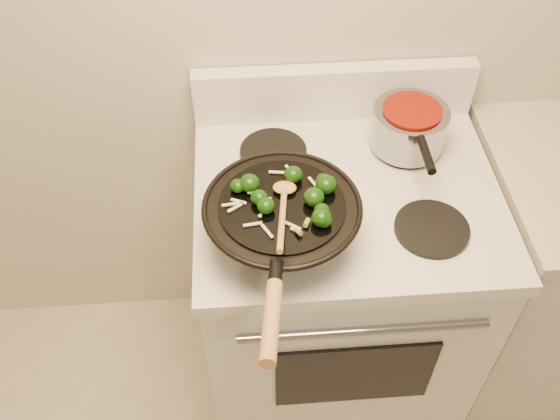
{
  "coord_description": "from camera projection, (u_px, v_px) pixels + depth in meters",
  "views": [
    {
      "loc": [
        -0.45,
        0.09,
        2.06
      ],
      "look_at": [
        -0.38,
        1.03,
        1.02
      ],
      "focal_mm": 40.0,
      "sensor_mm": 36.0,
      "label": 1
    }
  ],
  "objects": [
    {
      "name": "stove",
      "position": [
        336.0,
        290.0,
        1.92
      ],
      "size": [
        0.78,
        0.67,
        1.08
      ],
      "color": "white",
      "rests_on": "ground"
    },
    {
      "name": "wooden_spoon",
      "position": [
        283.0,
        204.0,
        1.35
      ],
      "size": [
        0.06,
        0.25,
        0.06
      ],
      "color": "#B27E46",
      "rests_on": "wok"
    },
    {
      "name": "saucepan",
      "position": [
        409.0,
        127.0,
        1.64
      ],
      "size": [
        0.2,
        0.32,
        0.12
      ],
      "color": "gray",
      "rests_on": "stove"
    },
    {
      "name": "wok",
      "position": [
        282.0,
        220.0,
        1.42
      ],
      "size": [
        0.36,
        0.6,
        0.17
      ],
      "color": "black",
      "rests_on": "stove"
    },
    {
      "name": "stirfry",
      "position": [
        295.0,
        195.0,
        1.38
      ],
      "size": [
        0.26,
        0.22,
        0.04
      ],
      "color": "black",
      "rests_on": "wok"
    }
  ]
}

